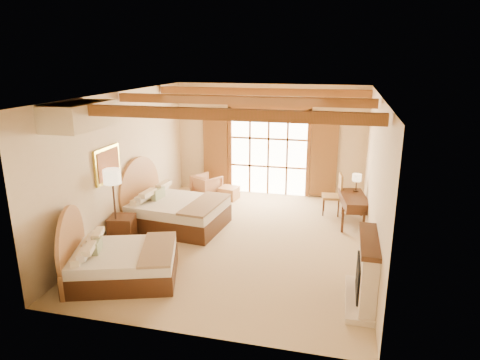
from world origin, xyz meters
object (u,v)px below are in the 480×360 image
(armchair, at_px, (207,186))
(desk, at_px, (353,209))
(bed_far, at_px, (171,209))
(nightstand, at_px, (122,230))
(bed_near, at_px, (116,259))

(armchair, height_order, desk, desk)
(armchair, relative_size, desk, 0.51)
(bed_far, distance_m, nightstand, 1.35)
(nightstand, bearing_deg, bed_far, 48.77)
(bed_far, xyz_separation_m, armchair, (0.13, 2.34, -0.11))
(nightstand, bearing_deg, armchair, 65.37)
(bed_far, height_order, desk, bed_far)
(bed_near, height_order, bed_far, bed_far)
(bed_near, distance_m, bed_far, 2.59)
(bed_far, relative_size, desk, 1.67)
(nightstand, height_order, desk, desk)
(bed_far, bearing_deg, bed_near, -83.98)
(bed_far, distance_m, desk, 4.40)
(bed_far, xyz_separation_m, nightstand, (-0.66, -1.17, -0.12))
(bed_far, relative_size, armchair, 3.25)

